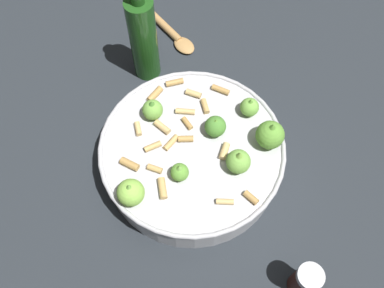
% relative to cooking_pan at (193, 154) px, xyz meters
% --- Properties ---
extents(ground_plane, '(2.40, 2.40, 0.00)m').
position_rel_cooking_pan_xyz_m(ground_plane, '(0.00, 0.00, -0.04)').
color(ground_plane, '#23282D').
extents(cooking_pan, '(0.32, 0.32, 0.12)m').
position_rel_cooking_pan_xyz_m(cooking_pan, '(0.00, 0.00, 0.00)').
color(cooking_pan, '#B7B7BC').
rests_on(cooking_pan, ground).
extents(pepper_shaker, '(0.04, 0.04, 0.08)m').
position_rel_cooking_pan_xyz_m(pepper_shaker, '(-0.22, -0.16, 0.00)').
color(pepper_shaker, '#33140F').
rests_on(pepper_shaker, ground).
extents(olive_oil_bottle, '(0.05, 0.05, 0.23)m').
position_rel_cooking_pan_xyz_m(olive_oil_bottle, '(0.22, 0.09, 0.06)').
color(olive_oil_bottle, '#1E4C19').
rests_on(olive_oil_bottle, ground).
extents(wooden_spoon, '(0.20, 0.16, 0.02)m').
position_rel_cooking_pan_xyz_m(wooden_spoon, '(0.34, 0.06, -0.03)').
color(wooden_spoon, '#B2844C').
rests_on(wooden_spoon, ground).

